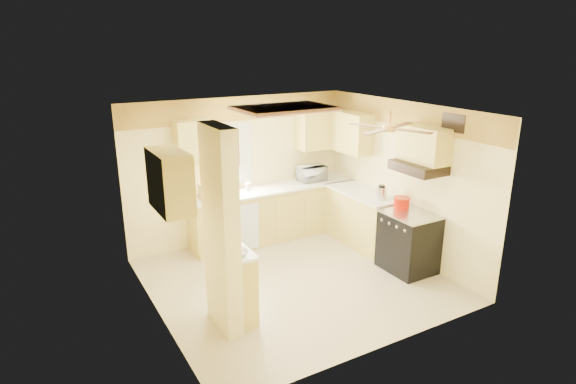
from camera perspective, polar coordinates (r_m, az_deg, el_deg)
floor at (r=7.22m, az=0.90°, el=-10.39°), size 4.00×4.00×0.00m
ceiling at (r=6.45m, az=1.01°, el=9.67°), size 4.00×4.00×0.00m
wall_back at (r=8.35m, az=-5.74°, el=2.64°), size 4.00×0.00×4.00m
wall_front at (r=5.30m, az=11.59°, el=-6.55°), size 4.00×0.00×4.00m
wall_left at (r=6.02m, az=-15.68°, el=-3.90°), size 0.00×3.80×3.80m
wall_right at (r=7.90m, az=13.52°, el=1.37°), size 0.00×3.80×3.80m
wallpaper_border at (r=8.13m, az=-5.90°, el=9.78°), size 4.00×0.02×0.40m
partition_column at (r=5.70m, az=-7.94°, el=-4.57°), size 0.20×0.70×2.50m
partition_ledge at (r=6.12m, az=-5.68°, el=-11.16°), size 0.25×0.55×0.90m
ledge_top at (r=5.91m, az=-5.82°, el=-7.16°), size 0.28×0.58×0.04m
lower_cabinets_back at (r=8.54m, az=-1.69°, el=-2.57°), size 3.00×0.60×0.90m
lower_cabinets_right at (r=8.38m, az=8.85°, el=-3.17°), size 0.60×1.40×0.90m
countertop_back at (r=8.38m, az=-1.68°, el=0.43°), size 3.04×0.64×0.04m
countertop_right at (r=8.23m, az=8.94°, el=-0.12°), size 0.64×1.44×0.04m
dishwasher_panel at (r=7.98m, az=-5.38°, el=-4.27°), size 0.58×0.02×0.80m
window at (r=8.17m, az=-7.36°, el=4.42°), size 0.92×0.02×1.02m
upper_cab_back_left at (r=7.76m, az=-11.09°, el=5.80°), size 0.60×0.35×0.70m
upper_cab_back_right at (r=8.81m, az=3.92°, el=7.45°), size 0.90×0.35×0.70m
upper_cab_right at (r=8.58m, az=7.23°, el=7.09°), size 0.35×1.00×0.70m
upper_cab_left_wall at (r=5.64m, az=-13.82°, el=1.27°), size 0.35×0.75×0.70m
upper_cab_over_stove at (r=7.24m, az=15.86°, el=5.45°), size 0.35×0.76×0.52m
stove at (r=7.57m, az=14.09°, el=-5.74°), size 0.68×0.77×0.92m
range_hood at (r=7.25m, az=15.17°, el=2.84°), size 0.50×0.76×0.14m
poster_menu at (r=5.55m, az=-7.13°, el=1.39°), size 0.02×0.42×0.57m
poster_nashville at (r=5.76m, az=-6.88°, el=-4.84°), size 0.02×0.42×0.57m
ceiling_light_panel at (r=6.93m, az=-0.42°, el=9.84°), size 1.35×0.95×0.06m
ceiling_fan at (r=6.51m, az=11.87°, el=7.46°), size 1.15×1.15×0.26m
vent_grate at (r=7.06m, az=19.01°, el=7.76°), size 0.02×0.40×0.25m
microwave at (r=8.76m, az=2.86°, el=2.23°), size 0.49×0.34×0.27m
bowl at (r=5.80m, az=-5.85°, el=-7.14°), size 0.23×0.23×0.06m
dutch_oven at (r=7.58m, az=13.31°, el=-1.25°), size 0.26×0.26×0.17m
kettle at (r=7.85m, az=11.02°, el=-0.09°), size 0.15×0.15×0.24m
dish_rack at (r=7.89m, az=-9.07°, el=-0.07°), size 0.42×0.31×0.24m
utensil_crock at (r=8.26m, az=-4.78°, el=0.71°), size 0.09×0.09×0.19m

